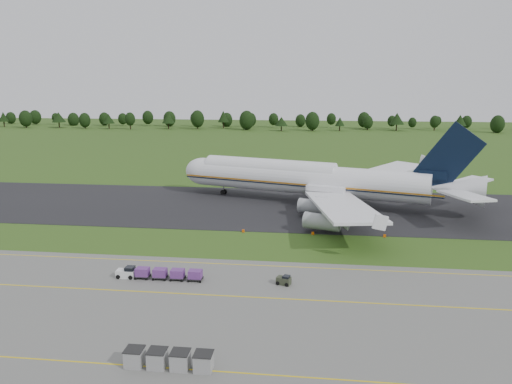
# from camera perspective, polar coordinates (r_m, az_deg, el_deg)

# --- Properties ---
(ground) EXTENTS (600.00, 600.00, 0.00)m
(ground) POSITION_cam_1_polar(r_m,az_deg,el_deg) (89.89, -1.67, -6.05)
(ground) COLOR #2D4E17
(ground) RESTS_ON ground
(apron) EXTENTS (300.00, 52.00, 0.06)m
(apron) POSITION_cam_1_polar(r_m,az_deg,el_deg) (59.18, -6.71, -16.42)
(apron) COLOR #61615D
(apron) RESTS_ON ground
(taxiway) EXTENTS (300.00, 40.00, 0.08)m
(taxiway) POSITION_cam_1_polar(r_m,az_deg,el_deg) (116.54, 0.35, -1.69)
(taxiway) COLOR black
(taxiway) RESTS_ON ground
(apron_markings) EXTENTS (300.00, 30.20, 0.01)m
(apron_markings) POSITION_cam_1_polar(r_m,az_deg,el_deg) (65.23, -5.25, -13.46)
(apron_markings) COLOR yellow
(apron_markings) RESTS_ON apron
(tree_line) EXTENTS (529.46, 22.36, 11.71)m
(tree_line) POSITION_cam_1_polar(r_m,az_deg,el_deg) (305.31, 3.13, 8.26)
(tree_line) COLOR black
(tree_line) RESTS_ON ground
(aircraft) EXTENTS (73.43, 68.56, 20.61)m
(aircraft) POSITION_cam_1_polar(r_m,az_deg,el_deg) (119.78, 6.46, 1.48)
(aircraft) COLOR white
(aircraft) RESTS_ON ground
(baggage_train) EXTENTS (13.00, 1.66, 1.60)m
(baggage_train) POSITION_cam_1_polar(r_m,az_deg,el_deg) (75.92, -11.14, -9.12)
(baggage_train) COLOR silver
(baggage_train) RESTS_ON apron
(utility_cart) EXTENTS (2.25, 1.74, 1.09)m
(utility_cart) POSITION_cam_1_polar(r_m,az_deg,el_deg) (72.87, 3.18, -10.10)
(utility_cart) COLOR #313726
(utility_cart) RESTS_ON apron
(uld_row) EXTENTS (9.10, 1.90, 1.88)m
(uld_row) POSITION_cam_1_polar(r_m,az_deg,el_deg) (54.10, -9.94, -18.32)
(uld_row) COLOR gray
(uld_row) RESTS_ON apron
(edge_markers) EXTENTS (27.32, 0.30, 0.60)m
(edge_markers) POSITION_cam_1_polar(r_m,az_deg,el_deg) (96.05, 6.51, -4.73)
(edge_markers) COLOR #DE5407
(edge_markers) RESTS_ON ground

